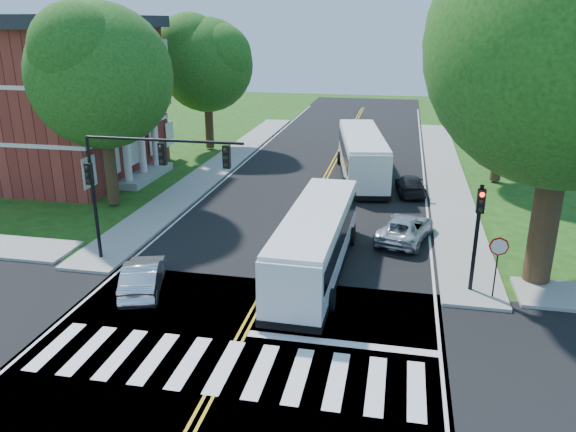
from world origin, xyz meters
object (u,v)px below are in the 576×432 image
(signal_ne, at_px, (478,225))
(hatchback, at_px, (143,276))
(suv, at_px, (405,228))
(bus_lead, at_px, (316,240))
(signal_nw, at_px, (139,171))
(dark_sedan, at_px, (410,185))
(bus_follow, at_px, (362,155))

(signal_ne, height_order, hatchback, signal_ne)
(suv, bearing_deg, signal_ne, 130.98)
(bus_lead, bearing_deg, signal_nw, 6.90)
(signal_nw, relative_size, hatchback, 1.78)
(bus_lead, xyz_separation_m, dark_sedan, (4.09, 12.87, -0.89))
(signal_ne, xyz_separation_m, suv, (-2.67, 5.37, -2.32))
(bus_follow, height_order, suv, bus_follow)
(signal_ne, bearing_deg, dark_sedan, 99.95)
(hatchback, bearing_deg, bus_lead, -170.94)
(signal_ne, height_order, suv, signal_ne)
(signal_nw, relative_size, bus_follow, 0.58)
(signal_ne, relative_size, suv, 0.96)
(signal_ne, height_order, bus_follow, signal_ne)
(suv, bearing_deg, bus_lead, 64.99)
(signal_ne, height_order, bus_lead, signal_ne)
(signal_nw, distance_m, bus_lead, 8.14)
(suv, height_order, dark_sedan, suv)
(signal_ne, distance_m, bus_follow, 17.89)
(bus_lead, distance_m, suv, 6.05)
(suv, bearing_deg, dark_sedan, -77.41)
(signal_ne, relative_size, hatchback, 1.09)
(bus_follow, distance_m, dark_sedan, 4.82)
(bus_lead, bearing_deg, signal_ne, 174.55)
(suv, xyz_separation_m, dark_sedan, (0.28, 8.25, -0.04))
(bus_follow, xyz_separation_m, hatchback, (-7.26, -19.40, -0.99))
(bus_follow, xyz_separation_m, dark_sedan, (3.39, -3.27, -1.05))
(bus_lead, distance_m, dark_sedan, 13.53)
(hatchback, height_order, dark_sedan, hatchback)
(signal_nw, height_order, hatchback, signal_nw)
(signal_nw, distance_m, hatchback, 4.58)
(bus_follow, relative_size, dark_sedan, 3.01)
(hatchback, xyz_separation_m, suv, (10.37, 7.88, -0.03))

